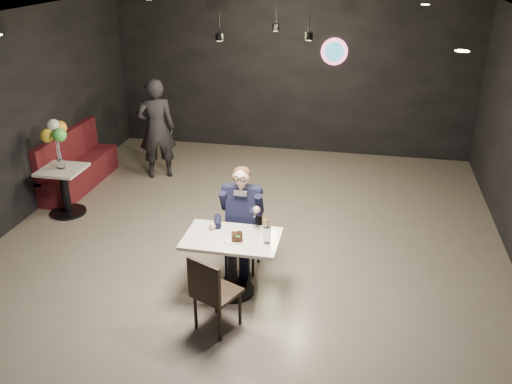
% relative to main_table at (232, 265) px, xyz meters
% --- Properties ---
extents(floor, '(9.00, 9.00, 0.00)m').
position_rel_main_table_xyz_m(floor, '(-0.06, 0.61, -0.38)').
color(floor, '#6D655A').
rests_on(floor, ground).
extents(wall_sign, '(0.50, 0.06, 0.50)m').
position_rel_main_table_xyz_m(wall_sign, '(0.74, 5.08, 1.62)').
color(wall_sign, pink).
rests_on(wall_sign, floor).
extents(pendant_lights, '(1.40, 1.20, 0.36)m').
position_rel_main_table_xyz_m(pendant_lights, '(-0.06, 2.61, 2.51)').
color(pendant_lights, black).
rests_on(pendant_lights, floor).
extents(main_table, '(1.10, 0.70, 0.75)m').
position_rel_main_table_xyz_m(main_table, '(0.00, 0.00, 0.00)').
color(main_table, white).
rests_on(main_table, floor).
extents(chair_far, '(0.42, 0.46, 0.92)m').
position_rel_main_table_xyz_m(chair_far, '(-0.00, 0.55, 0.09)').
color(chair_far, black).
rests_on(chair_far, floor).
extents(chair_near, '(0.57, 0.59, 0.92)m').
position_rel_main_table_xyz_m(chair_near, '(0.00, -0.66, 0.09)').
color(chair_near, black).
rests_on(chair_near, floor).
extents(seated_man, '(0.60, 0.80, 1.44)m').
position_rel_main_table_xyz_m(seated_man, '(0.00, 0.55, 0.34)').
color(seated_man, black).
rests_on(seated_man, floor).
extents(dessert_plate, '(0.23, 0.23, 0.01)m').
position_rel_main_table_xyz_m(dessert_plate, '(0.04, -0.06, 0.38)').
color(dessert_plate, white).
rests_on(dessert_plate, main_table).
extents(cake_slice, '(0.15, 0.13, 0.08)m').
position_rel_main_table_xyz_m(cake_slice, '(0.08, -0.08, 0.43)').
color(cake_slice, black).
rests_on(cake_slice, dessert_plate).
extents(mint_leaf, '(0.06, 0.04, 0.01)m').
position_rel_main_table_xyz_m(mint_leaf, '(0.10, -0.12, 0.47)').
color(mint_leaf, green).
rests_on(mint_leaf, cake_slice).
extents(sundae_glass, '(0.09, 0.09, 0.20)m').
position_rel_main_table_xyz_m(sundae_glass, '(0.42, -0.04, 0.47)').
color(sundae_glass, silver).
rests_on(sundae_glass, main_table).
extents(wafer_cone, '(0.07, 0.07, 0.12)m').
position_rel_main_table_xyz_m(wafer_cone, '(0.41, -0.06, 0.61)').
color(wafer_cone, tan).
rests_on(wafer_cone, sundae_glass).
extents(booth_bench, '(0.48, 1.93, 0.96)m').
position_rel_main_table_xyz_m(booth_bench, '(-3.31, 2.53, 0.11)').
color(booth_bench, '#440E11').
rests_on(booth_bench, floor).
extents(side_table, '(0.62, 0.62, 0.78)m').
position_rel_main_table_xyz_m(side_table, '(-3.01, 1.53, 0.01)').
color(side_table, white).
rests_on(side_table, floor).
extents(balloon_vase, '(0.10, 0.10, 0.15)m').
position_rel_main_table_xyz_m(balloon_vase, '(-3.01, 1.53, 0.45)').
color(balloon_vase, silver).
rests_on(balloon_vase, side_table).
extents(balloon_bunch, '(0.37, 0.37, 0.62)m').
position_rel_main_table_xyz_m(balloon_bunch, '(-3.01, 1.53, 0.83)').
color(balloon_bunch, gold).
rests_on(balloon_bunch, balloon_vase).
extents(passerby, '(0.76, 0.65, 1.77)m').
position_rel_main_table_xyz_m(passerby, '(-2.15, 3.24, 0.51)').
color(passerby, black).
rests_on(passerby, floor).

